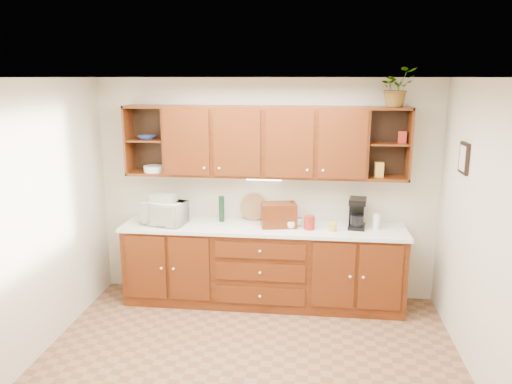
% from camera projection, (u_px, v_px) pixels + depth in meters
% --- Properties ---
extents(floor, '(4.00, 4.00, 0.00)m').
position_uv_depth(floor, '(246.00, 372.00, 4.52)').
color(floor, brown).
rests_on(floor, ground).
extents(ceiling, '(4.00, 4.00, 0.00)m').
position_uv_depth(ceiling, '(245.00, 77.00, 3.93)').
color(ceiling, white).
rests_on(ceiling, back_wall).
extents(back_wall, '(4.00, 0.00, 4.00)m').
position_uv_depth(back_wall, '(266.00, 190.00, 5.92)').
color(back_wall, beige).
rests_on(back_wall, floor).
extents(left_wall, '(0.00, 3.50, 3.50)m').
position_uv_depth(left_wall, '(24.00, 227.00, 4.45)').
color(left_wall, beige).
rests_on(left_wall, floor).
extents(right_wall, '(0.00, 3.50, 3.50)m').
position_uv_depth(right_wall, '(493.00, 244.00, 4.00)').
color(right_wall, beige).
rests_on(right_wall, floor).
extents(base_cabinets, '(3.20, 0.60, 0.90)m').
position_uv_depth(base_cabinets, '(263.00, 266.00, 5.82)').
color(base_cabinets, '#3B1706').
rests_on(base_cabinets, floor).
extents(countertop, '(3.24, 0.64, 0.04)m').
position_uv_depth(countertop, '(263.00, 228.00, 5.70)').
color(countertop, white).
rests_on(countertop, base_cabinets).
extents(upper_cabinets, '(3.20, 0.33, 0.80)m').
position_uv_depth(upper_cabinets, '(265.00, 142.00, 5.63)').
color(upper_cabinets, '#3B1706').
rests_on(upper_cabinets, back_wall).
extents(undercabinet_light, '(0.40, 0.05, 0.02)m').
position_uv_depth(undercabinet_light, '(264.00, 179.00, 5.67)').
color(undercabinet_light, white).
rests_on(undercabinet_light, upper_cabinets).
extents(framed_picture, '(0.03, 0.24, 0.30)m').
position_uv_depth(framed_picture, '(464.00, 158.00, 4.75)').
color(framed_picture, black).
rests_on(framed_picture, right_wall).
extents(wicker_basket, '(0.22, 0.22, 0.14)m').
position_uv_depth(wicker_basket, '(175.00, 218.00, 5.78)').
color(wicker_basket, olive).
rests_on(wicker_basket, countertop).
extents(microwave, '(0.54, 0.42, 0.27)m').
position_uv_depth(microwave, '(164.00, 213.00, 5.76)').
color(microwave, '#EFEACE').
rests_on(microwave, countertop).
extents(towel_stack, '(0.30, 0.24, 0.08)m').
position_uv_depth(towel_stack, '(164.00, 198.00, 5.72)').
color(towel_stack, '#CFCF61').
rests_on(towel_stack, microwave).
extents(wine_bottle, '(0.07, 0.07, 0.30)m').
position_uv_depth(wine_bottle, '(222.00, 209.00, 5.86)').
color(wine_bottle, '#103218').
rests_on(wine_bottle, countertop).
extents(woven_tray, '(0.33, 0.14, 0.31)m').
position_uv_depth(woven_tray, '(254.00, 219.00, 5.95)').
color(woven_tray, olive).
rests_on(woven_tray, countertop).
extents(bread_box, '(0.43, 0.31, 0.27)m').
position_uv_depth(bread_box, '(279.00, 215.00, 5.65)').
color(bread_box, '#3B1706').
rests_on(bread_box, countertop).
extents(mug_tree, '(0.29, 0.28, 0.31)m').
position_uv_depth(mug_tree, '(292.00, 222.00, 5.68)').
color(mug_tree, '#3B1706').
rests_on(mug_tree, countertop).
extents(canister_red, '(0.13, 0.13, 0.15)m').
position_uv_depth(canister_red, '(309.00, 223.00, 5.57)').
color(canister_red, maroon).
rests_on(canister_red, countertop).
extents(canister_white, '(0.08, 0.08, 0.18)m').
position_uv_depth(canister_white, '(376.00, 222.00, 5.56)').
color(canister_white, white).
rests_on(canister_white, countertop).
extents(canister_yellow, '(0.11, 0.11, 0.10)m').
position_uv_depth(canister_yellow, '(333.00, 227.00, 5.50)').
color(canister_yellow, gold).
rests_on(canister_yellow, countertop).
extents(coffee_maker, '(0.22, 0.26, 0.35)m').
position_uv_depth(coffee_maker, '(357.00, 213.00, 5.60)').
color(coffee_maker, black).
rests_on(coffee_maker, countertop).
extents(bowl_stack, '(0.24, 0.24, 0.05)m').
position_uv_depth(bowl_stack, '(147.00, 137.00, 5.74)').
color(bowl_stack, navy).
rests_on(bowl_stack, upper_cabinets).
extents(plate_stack, '(0.28, 0.28, 0.07)m').
position_uv_depth(plate_stack, '(154.00, 169.00, 5.83)').
color(plate_stack, white).
rests_on(plate_stack, upper_cabinets).
extents(pantry_box_yellow, '(0.10, 0.08, 0.17)m').
position_uv_depth(pantry_box_yellow, '(379.00, 170.00, 5.52)').
color(pantry_box_yellow, gold).
rests_on(pantry_box_yellow, upper_cabinets).
extents(pantry_box_red, '(0.09, 0.08, 0.13)m').
position_uv_depth(pantry_box_red, '(402.00, 137.00, 5.42)').
color(pantry_box_red, maroon).
rests_on(pantry_box_red, upper_cabinets).
extents(potted_plant, '(0.47, 0.44, 0.41)m').
position_uv_depth(potted_plant, '(396.00, 87.00, 5.28)').
color(potted_plant, '#999999').
rests_on(potted_plant, upper_cabinets).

